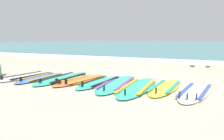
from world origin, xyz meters
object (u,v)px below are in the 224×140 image
at_px(surfboard_7, 165,87).
at_px(surfboard_8, 195,92).
at_px(surfboard_4, 100,82).
at_px(surfboard_6, 138,87).
at_px(surfboard_0, 27,76).
at_px(surfboard_2, 63,78).
at_px(surfboard_1, 41,78).
at_px(surfboard_3, 81,80).
at_px(surfboard_5, 117,84).

distance_m(surfboard_7, surfboard_8, 0.73).
bearing_deg(surfboard_4, surfboard_6, -7.67).
bearing_deg(surfboard_0, surfboard_6, -0.46).
bearing_deg(surfboard_0, surfboard_2, 9.38).
distance_m(surfboard_0, surfboard_2, 1.18).
bearing_deg(surfboard_7, surfboard_8, -16.24).
relative_size(surfboard_1, surfboard_6, 0.79).
height_order(surfboard_0, surfboard_2, same).
bearing_deg(surfboard_0, surfboard_8, 0.21).
bearing_deg(surfboard_2, surfboard_3, -2.41).
xyz_separation_m(surfboard_1, surfboard_5, (2.34, 0.15, -0.00)).
bearing_deg(surfboard_7, surfboard_1, -176.05).
height_order(surfboard_1, surfboard_4, same).
height_order(surfboard_4, surfboard_8, same).
relative_size(surfboard_2, surfboard_5, 0.96).
relative_size(surfboard_0, surfboard_3, 1.01).
height_order(surfboard_2, surfboard_4, same).
bearing_deg(surfboard_8, surfboard_1, -179.44).
bearing_deg(surfboard_3, surfboard_0, -174.75).
bearing_deg(surfboard_4, surfboard_1, -175.56).
bearing_deg(surfboard_3, surfboard_6, -6.55).
xyz_separation_m(surfboard_2, surfboard_6, (2.33, -0.22, -0.00)).
distance_m(surfboard_2, surfboard_6, 2.34).
height_order(surfboard_5, surfboard_7, same).
distance_m(surfboard_2, surfboard_8, 3.62).
height_order(surfboard_3, surfboard_4, same).
distance_m(surfboard_0, surfboard_8, 4.79).
relative_size(surfboard_0, surfboard_1, 1.08).
bearing_deg(surfboard_1, surfboard_8, 0.56).
height_order(surfboard_5, surfboard_8, same).
bearing_deg(surfboard_5, surfboard_7, 4.43).
relative_size(surfboard_4, surfboard_7, 0.98).
height_order(surfboard_2, surfboard_3, same).
xyz_separation_m(surfboard_1, surfboard_4, (1.84, 0.14, -0.00)).
height_order(surfboard_1, surfboard_7, same).
xyz_separation_m(surfboard_3, surfboard_4, (0.60, -0.05, -0.00)).
bearing_deg(surfboard_3, surfboard_1, -171.33).
relative_size(surfboard_1, surfboard_5, 0.79).
relative_size(surfboard_0, surfboard_2, 0.88).
bearing_deg(surfboard_6, surfboard_5, 165.50).
bearing_deg(surfboard_1, surfboard_6, -0.09).
height_order(surfboard_7, surfboard_8, same).
distance_m(surfboard_1, surfboard_3, 1.26).
bearing_deg(surfboard_4, surfboard_3, 175.53).
bearing_deg(surfboard_6, surfboard_7, 22.89).
height_order(surfboard_0, surfboard_3, same).
height_order(surfboard_0, surfboard_8, same).
distance_m(surfboard_3, surfboard_5, 1.09).
bearing_deg(surfboard_6, surfboard_2, 174.58).
bearing_deg(surfboard_1, surfboard_5, 3.71).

